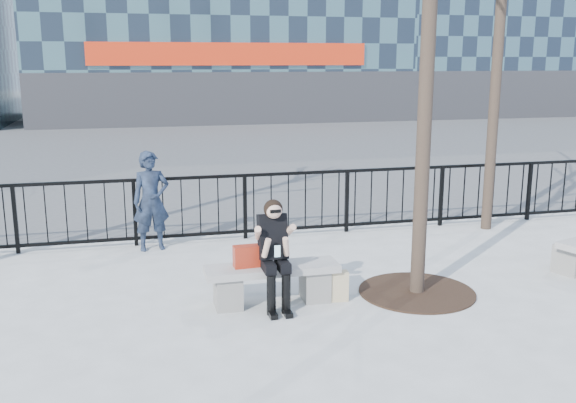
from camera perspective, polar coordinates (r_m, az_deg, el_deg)
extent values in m
plane|color=#9C9C97|center=(8.07, -1.41, -9.00)|extent=(120.00, 120.00, 0.00)
cube|color=#474747|center=(22.59, -9.71, 4.82)|extent=(60.00, 23.00, 0.01)
cube|color=black|center=(10.63, -4.95, 2.28)|extent=(14.00, 0.05, 0.05)
cube|color=black|center=(10.84, -4.85, -2.72)|extent=(14.00, 0.05, 0.05)
cube|color=#2D2D30|center=(29.71, -4.99, 9.07)|extent=(18.00, 0.08, 2.40)
cube|color=red|center=(29.60, -5.05, 12.93)|extent=(12.60, 0.12, 1.00)
cube|color=#2D2D30|center=(36.45, 22.79, 8.79)|extent=(16.00, 0.08, 2.40)
cylinder|color=black|center=(11.68, 18.30, 14.56)|extent=(0.18, 0.18, 7.00)
cylinder|color=black|center=(8.57, 11.37, -7.87)|extent=(1.50, 1.50, 0.02)
cube|color=slate|center=(7.91, -5.35, -7.97)|extent=(0.32, 0.38, 0.40)
cube|color=slate|center=(8.13, 2.40, -7.34)|extent=(0.32, 0.38, 0.40)
cube|color=gray|center=(7.92, -1.43, -6.00)|extent=(1.65, 0.46, 0.09)
cube|color=slate|center=(9.91, 23.79, -4.73)|extent=(0.33, 0.39, 0.41)
cube|color=maroon|center=(7.83, -3.68, -4.88)|extent=(0.33, 0.17, 0.27)
cube|color=beige|center=(8.10, 3.93, -7.52)|extent=(0.41, 0.19, 0.38)
imported|color=black|center=(10.28, -12.07, 0.04)|extent=(0.63, 0.46, 1.58)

